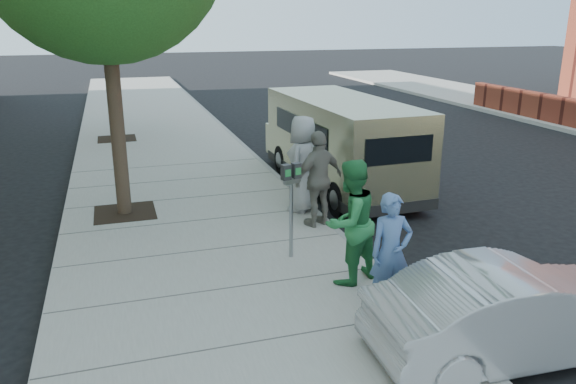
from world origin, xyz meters
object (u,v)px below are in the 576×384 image
Objects in this scene: parking_meter at (291,190)px; person_officer at (391,252)px; van at (339,141)px; person_gray_shirt at (303,164)px; person_striped_polo at (319,179)px; sedan at (516,312)px; person_green_shirt at (350,222)px.

person_officer is at bearing -84.53° from parking_meter.
van is 3.00× the size of person_gray_shirt.
parking_meter is 0.87× the size of person_striped_polo.
van is 2.32m from person_gray_shirt.
person_striped_polo is at bearing 37.85° from parking_meter.
van is 3.08m from person_striped_polo.
person_officer is at bearing -108.07° from van.
van reaches higher than parking_meter.
person_striped_polo reaches higher than parking_meter.
person_officer is 3.27m from person_striped_polo.
sedan is 5.56m from person_gray_shirt.
person_gray_shirt reaches higher than parking_meter.
person_officer is 0.93m from person_green_shirt.
sedan is 1.98× the size of person_striped_polo.
person_green_shirt is at bearing 30.97° from sedan.
person_gray_shirt is at bearing -120.62° from person_green_shirt.
person_green_shirt is at bearing -78.58° from parking_meter.
sedan is 2.55m from person_green_shirt.
van is 3.62× the size of person_officer.
van reaches higher than person_gray_shirt.
person_striped_polo is at bearing 12.17° from sedan.
person_gray_shirt is at bearing -108.85° from person_striped_polo.
parking_meter is 0.44× the size of sedan.
parking_meter is 0.85× the size of person_green_shirt.
parking_meter is at bearing 34.20° from person_striped_polo.
van is at bearing -3.43° from sedan.
person_green_shirt is (-0.20, 0.90, 0.13)m from person_officer.
person_officer is (-1.00, 1.29, 0.36)m from sedan.
van reaches higher than person_officer.
parking_meter reaches higher than sedan.
van is at bearing -134.45° from person_green_shirt.
parking_meter is 3.79m from sedan.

